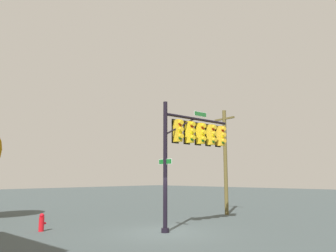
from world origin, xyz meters
name	(u,v)px	position (x,y,z in m)	size (l,w,h in m)	color
ground_plane	(165,233)	(0.00, 0.00, 0.00)	(120.00, 120.00, 0.00)	#3E494A
signal_pole_assembly	(194,139)	(1.91, -0.24, 4.46)	(4.64, 1.25, 6.15)	black
utility_pole	(225,159)	(8.02, 1.85, 3.74)	(0.44, 1.79, 7.17)	brown
fire_hydrant	(42,222)	(-3.73, 4.48, 0.41)	(0.33, 0.24, 0.83)	red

